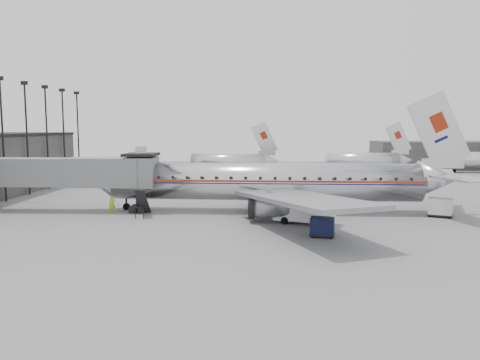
% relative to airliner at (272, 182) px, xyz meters
% --- Properties ---
extents(ground, '(160.00, 160.00, 0.00)m').
position_rel_airliner_xyz_m(ground, '(-5.22, -4.15, -3.28)').
color(ground, slate).
rests_on(ground, ground).
extents(hangar, '(30.00, 12.00, 6.00)m').
position_rel_airliner_xyz_m(hangar, '(39.78, 55.85, -0.28)').
color(hangar, '#3B3836').
rests_on(hangar, ground).
extents(apron_line, '(60.00, 0.15, 0.01)m').
position_rel_airliner_xyz_m(apron_line, '(-2.22, 1.85, -3.27)').
color(apron_line, gold).
rests_on(apron_line, ground).
extents(jet_bridge, '(21.00, 6.20, 7.10)m').
position_rel_airliner_xyz_m(jet_bridge, '(-21.89, -0.49, 0.90)').
color(jet_bridge, '#5C5E61').
rests_on(jet_bridge, ground).
extents(floodlight_masts, '(0.90, 42.25, 15.25)m').
position_rel_airliner_xyz_m(floodlight_masts, '(-32.72, 8.85, 5.09)').
color(floodlight_masts, black).
rests_on(floodlight_masts, ground).
extents(distant_aircraft_near, '(16.39, 3.20, 10.26)m').
position_rel_airliner_xyz_m(distant_aircraft_near, '(-7.02, 37.85, -0.54)').
color(distant_aircraft_near, silver).
rests_on(distant_aircraft_near, ground).
extents(distant_aircraft_mid, '(16.39, 3.20, 10.26)m').
position_rel_airliner_xyz_m(distant_aircraft_mid, '(18.98, 41.85, -0.54)').
color(distant_aircraft_mid, silver).
rests_on(distant_aircraft_mid, ground).
extents(distant_aircraft_far, '(16.39, 3.20, 10.26)m').
position_rel_airliner_xyz_m(distant_aircraft_far, '(42.98, 45.85, -0.54)').
color(distant_aircraft_far, silver).
rests_on(distant_aircraft_far, ground).
extents(airliner, '(41.21, 38.17, 13.03)m').
position_rel_airliner_xyz_m(airliner, '(0.00, 0.00, 0.00)').
color(airliner, silver).
rests_on(airliner, ground).
extents(service_van, '(5.99, 4.17, 2.64)m').
position_rel_airliner_xyz_m(service_van, '(2.93, -6.25, -1.89)').
color(service_van, white).
rests_on(service_van, ground).
extents(baggage_cart_navy, '(2.34, 1.97, 1.61)m').
position_rel_airliner_xyz_m(baggage_cart_navy, '(3.84, -11.49, -2.42)').
color(baggage_cart_navy, '#0D1234').
rests_on(baggage_cart_navy, ground).
extents(baggage_cart_white, '(2.94, 2.64, 1.89)m').
position_rel_airliner_xyz_m(baggage_cart_white, '(17.15, -2.15, -2.27)').
color(baggage_cart_white, silver).
rests_on(baggage_cart_white, ground).
extents(ramp_worker, '(0.78, 0.65, 1.85)m').
position_rel_airliner_xyz_m(ramp_worker, '(-17.22, -1.15, -2.35)').
color(ramp_worker, '#B1D018').
rests_on(ramp_worker, ground).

